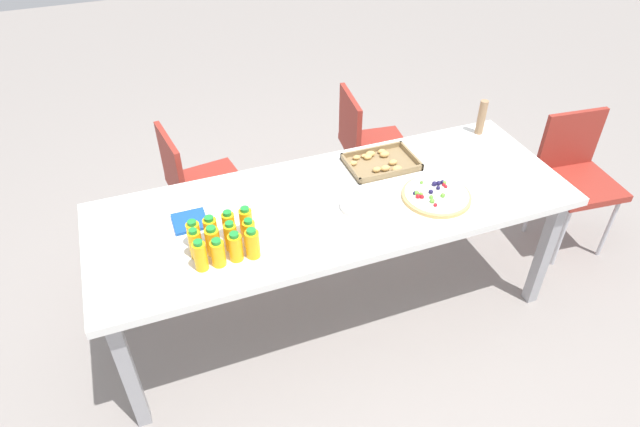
{
  "coord_description": "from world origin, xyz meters",
  "views": [
    {
      "loc": [
        -0.81,
        -1.93,
        2.34
      ],
      "look_at": [
        -0.11,
        -0.08,
        0.76
      ],
      "focal_mm": 31.09,
      "sensor_mm": 36.0,
      "label": 1
    }
  ],
  "objects_px": {
    "juice_bottle_5": "(213,241)",
    "juice_bottle_6": "(231,236)",
    "chair_far_left": "(196,182)",
    "juice_bottle_10": "(229,226)",
    "napkin_stack": "(190,221)",
    "party_table": "(335,212)",
    "cardboard_tube": "(482,117)",
    "juice_bottle_4": "(195,244)",
    "juice_bottle_8": "(194,234)",
    "juice_bottle_9": "(211,230)",
    "juice_bottle_1": "(218,253)",
    "juice_bottle_0": "(200,256)",
    "chair_end": "(575,171)",
    "snack_tray": "(381,163)",
    "juice_bottle_2": "(236,247)",
    "juice_bottle_11": "(246,222)",
    "fruit_pizza": "(436,195)",
    "juice_bottle_7": "(249,233)",
    "juice_bottle_3": "(253,244)",
    "plate_stack": "(361,205)",
    "chair_far_right": "(367,142)"
  },
  "relations": [
    {
      "from": "party_table",
      "to": "juice_bottle_2",
      "type": "xyz_separation_m",
      "value": [
        -0.53,
        -0.22,
        0.13
      ]
    },
    {
      "from": "juice_bottle_5",
      "to": "juice_bottle_6",
      "type": "bearing_deg",
      "value": 0.42
    },
    {
      "from": "cardboard_tube",
      "to": "plate_stack",
      "type": "bearing_deg",
      "value": -156.75
    },
    {
      "from": "juice_bottle_11",
      "to": "fruit_pizza",
      "type": "xyz_separation_m",
      "value": [
        0.91,
        -0.06,
        -0.06
      ]
    },
    {
      "from": "juice_bottle_2",
      "to": "juice_bottle_6",
      "type": "relative_size",
      "value": 0.98
    },
    {
      "from": "chair_far_left",
      "to": "juice_bottle_4",
      "type": "height_order",
      "value": "juice_bottle_4"
    },
    {
      "from": "juice_bottle_4",
      "to": "juice_bottle_8",
      "type": "xyz_separation_m",
      "value": [
        0.01,
        0.07,
        -0.01
      ]
    },
    {
      "from": "juice_bottle_7",
      "to": "napkin_stack",
      "type": "relative_size",
      "value": 0.93
    },
    {
      "from": "chair_far_right",
      "to": "cardboard_tube",
      "type": "bearing_deg",
      "value": 48.88
    },
    {
      "from": "juice_bottle_8",
      "to": "fruit_pizza",
      "type": "xyz_separation_m",
      "value": [
        1.14,
        -0.07,
        -0.05
      ]
    },
    {
      "from": "chair_far_left",
      "to": "juice_bottle_0",
      "type": "xyz_separation_m",
      "value": [
        -0.12,
        -0.98,
        0.31
      ]
    },
    {
      "from": "juice_bottle_2",
      "to": "plate_stack",
      "type": "xyz_separation_m",
      "value": [
        0.63,
        0.14,
        -0.05
      ]
    },
    {
      "from": "juice_bottle_11",
      "to": "napkin_stack",
      "type": "distance_m",
      "value": 0.28
    },
    {
      "from": "juice_bottle_0",
      "to": "juice_bottle_3",
      "type": "relative_size",
      "value": 1.03
    },
    {
      "from": "chair_end",
      "to": "juice_bottle_2",
      "type": "bearing_deg",
      "value": 13.52
    },
    {
      "from": "juice_bottle_4",
      "to": "juice_bottle_1",
      "type": "bearing_deg",
      "value": -45.98
    },
    {
      "from": "juice_bottle_5",
      "to": "juice_bottle_10",
      "type": "bearing_deg",
      "value": 40.3
    },
    {
      "from": "chair_far_left",
      "to": "cardboard_tube",
      "type": "height_order",
      "value": "cardboard_tube"
    },
    {
      "from": "party_table",
      "to": "juice_bottle_9",
      "type": "xyz_separation_m",
      "value": [
        -0.6,
        -0.07,
        0.13
      ]
    },
    {
      "from": "napkin_stack",
      "to": "party_table",
      "type": "bearing_deg",
      "value": -7.33
    },
    {
      "from": "chair_far_left",
      "to": "juice_bottle_10",
      "type": "relative_size",
      "value": 5.8
    },
    {
      "from": "juice_bottle_4",
      "to": "juice_bottle_11",
      "type": "bearing_deg",
      "value": 15.84
    },
    {
      "from": "cardboard_tube",
      "to": "juice_bottle_2",
      "type": "bearing_deg",
      "value": -161.03
    },
    {
      "from": "juice_bottle_10",
      "to": "fruit_pizza",
      "type": "height_order",
      "value": "juice_bottle_10"
    },
    {
      "from": "juice_bottle_4",
      "to": "juice_bottle_9",
      "type": "bearing_deg",
      "value": 43.58
    },
    {
      "from": "chair_far_right",
      "to": "juice_bottle_1",
      "type": "height_order",
      "value": "juice_bottle_1"
    },
    {
      "from": "juice_bottle_0",
      "to": "chair_end",
      "type": "bearing_deg",
      "value": 7.45
    },
    {
      "from": "chair_far_left",
      "to": "snack_tray",
      "type": "xyz_separation_m",
      "value": [
        0.89,
        -0.54,
        0.26
      ]
    },
    {
      "from": "juice_bottle_9",
      "to": "cardboard_tube",
      "type": "bearing_deg",
      "value": 13.25
    },
    {
      "from": "juice_bottle_8",
      "to": "juice_bottle_10",
      "type": "height_order",
      "value": "juice_bottle_10"
    },
    {
      "from": "chair_end",
      "to": "snack_tray",
      "type": "relative_size",
      "value": 2.32
    },
    {
      "from": "plate_stack",
      "to": "napkin_stack",
      "type": "distance_m",
      "value": 0.79
    },
    {
      "from": "party_table",
      "to": "juice_bottle_11",
      "type": "xyz_separation_m",
      "value": [
        -0.45,
        -0.08,
        0.13
      ]
    },
    {
      "from": "chair_end",
      "to": "juice_bottle_8",
      "type": "bearing_deg",
      "value": 9.34
    },
    {
      "from": "plate_stack",
      "to": "juice_bottle_11",
      "type": "bearing_deg",
      "value": -179.88
    },
    {
      "from": "juice_bottle_0",
      "to": "snack_tray",
      "type": "relative_size",
      "value": 0.41
    },
    {
      "from": "chair_end",
      "to": "juice_bottle_2",
      "type": "height_order",
      "value": "juice_bottle_2"
    },
    {
      "from": "juice_bottle_9",
      "to": "juice_bottle_10",
      "type": "distance_m",
      "value": 0.08
    },
    {
      "from": "party_table",
      "to": "juice_bottle_7",
      "type": "bearing_deg",
      "value": -161.11
    },
    {
      "from": "juice_bottle_0",
      "to": "juice_bottle_8",
      "type": "height_order",
      "value": "juice_bottle_0"
    },
    {
      "from": "chair_far_left",
      "to": "snack_tray",
      "type": "distance_m",
      "value": 1.07
    },
    {
      "from": "juice_bottle_1",
      "to": "juice_bottle_7",
      "type": "relative_size",
      "value": 0.95
    },
    {
      "from": "juice_bottle_0",
      "to": "juice_bottle_11",
      "type": "distance_m",
      "value": 0.27
    },
    {
      "from": "chair_far_left",
      "to": "juice_bottle_10",
      "type": "xyz_separation_m",
      "value": [
        0.03,
        -0.83,
        0.31
      ]
    },
    {
      "from": "juice_bottle_0",
      "to": "juice_bottle_9",
      "type": "height_order",
      "value": "juice_bottle_0"
    },
    {
      "from": "juice_bottle_0",
      "to": "juice_bottle_5",
      "type": "xyz_separation_m",
      "value": [
        0.07,
        0.07,
        -0.0
      ]
    },
    {
      "from": "juice_bottle_1",
      "to": "juice_bottle_9",
      "type": "distance_m",
      "value": 0.16
    },
    {
      "from": "juice_bottle_0",
      "to": "juice_bottle_2",
      "type": "relative_size",
      "value": 1.06
    },
    {
      "from": "chair_end",
      "to": "juice_bottle_0",
      "type": "height_order",
      "value": "juice_bottle_0"
    },
    {
      "from": "plate_stack",
      "to": "cardboard_tube",
      "type": "bearing_deg",
      "value": 23.25
    }
  ]
}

